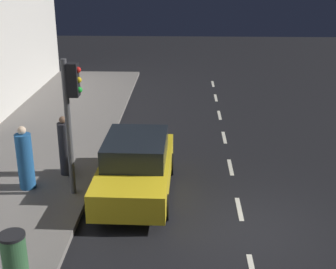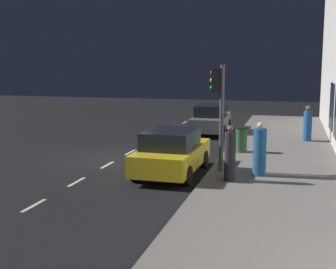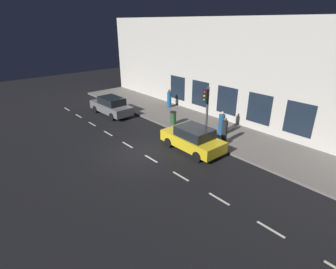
# 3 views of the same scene
# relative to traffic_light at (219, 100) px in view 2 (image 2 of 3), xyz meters

# --- Properties ---
(ground_plane) EXTENTS (60.00, 60.00, 0.00)m
(ground_plane) POSITION_rel_traffic_light_xyz_m (-4.30, 1.45, -2.60)
(ground_plane) COLOR black
(sidewalk) EXTENTS (4.50, 32.00, 0.15)m
(sidewalk) POSITION_rel_traffic_light_xyz_m (1.95, 1.45, -2.52)
(sidewalk) COLOR slate
(sidewalk) RESTS_ON ground
(lane_centre_line) EXTENTS (0.12, 27.20, 0.01)m
(lane_centre_line) POSITION_rel_traffic_light_xyz_m (-4.30, 0.45, -2.60)
(lane_centre_line) COLOR beige
(lane_centre_line) RESTS_ON ground
(traffic_light) EXTENTS (0.50, 0.32, 3.64)m
(traffic_light) POSITION_rel_traffic_light_xyz_m (0.00, 0.00, 0.00)
(traffic_light) COLOR #424244
(traffic_light) RESTS_ON sidewalk
(parked_car_0) EXTENTS (2.00, 4.23, 1.58)m
(parked_car_0) POSITION_rel_traffic_light_xyz_m (-1.55, -0.36, -1.81)
(parked_car_0) COLOR gold
(parked_car_0) RESTS_ON ground
(parked_car_1) EXTENTS (1.92, 4.58, 1.58)m
(parked_car_1) POSITION_rel_traffic_light_xyz_m (-1.85, 9.32, -1.81)
(parked_car_1) COLOR slate
(parked_car_1) RESTS_ON ground
(pedestrian_0) EXTENTS (0.43, 0.43, 1.77)m
(pedestrian_0) POSITION_rel_traffic_light_xyz_m (0.57, -1.20, -1.63)
(pedestrian_0) COLOR #232328
(pedestrian_0) RESTS_ON sidewalk
(pedestrian_1) EXTENTS (0.55, 0.55, 1.79)m
(pedestrian_1) POSITION_rel_traffic_light_xyz_m (1.43, -0.27, -1.64)
(pedestrian_1) COLOR #1E5189
(pedestrian_1) RESTS_ON sidewalk
(pedestrian_2) EXTENTS (0.43, 0.43, 1.69)m
(pedestrian_2) POSITION_rel_traffic_light_xyz_m (3.14, 7.23, -1.68)
(pedestrian_2) COLOR #1E5189
(pedestrian_2) RESTS_ON sidewalk
(trash_bin) EXTENTS (0.51, 0.51, 1.02)m
(trash_bin) POSITION_rel_traffic_light_xyz_m (0.40, 3.66, -1.94)
(trash_bin) COLOR #2D5633
(trash_bin) RESTS_ON sidewalk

